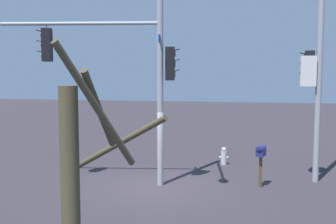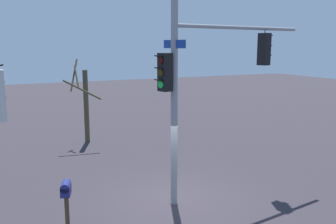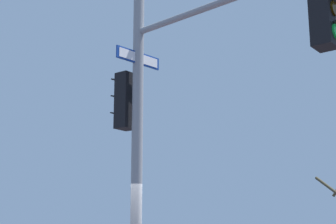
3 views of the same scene
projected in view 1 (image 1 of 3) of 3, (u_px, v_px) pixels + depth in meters
name	position (u px, v px, depth m)	size (l,w,h in m)	color
ground_plane	(155.00, 186.00, 13.82)	(80.00, 80.00, 0.00)	#2E2A30
main_signal_pole_assembly	(135.00, 37.00, 13.33)	(5.96, 3.98, 9.01)	gray
secondary_pole_assembly	(314.00, 66.00, 14.09)	(0.75, 0.43, 8.32)	gray
fire_hydrant	(224.00, 156.00, 17.06)	(0.38, 0.24, 0.73)	#B2B2B7
mailbox	(261.00, 154.00, 13.66)	(0.36, 0.49, 1.41)	#4C3823
bare_tree_behind_pole	(76.00, 212.00, 5.31)	(1.69, 2.02, 4.18)	#453F2A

